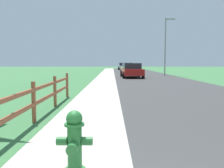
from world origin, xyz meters
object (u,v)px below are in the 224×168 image
object	(u,v)px
street_lamp	(167,42)
parked_car_silver	(124,66)
fire_hydrant	(75,140)
parked_suv_red	(133,70)
parked_car_beige	(130,68)
parked_car_blue	(128,67)

from	to	relation	value
street_lamp	parked_car_silver	bearing A→B (deg)	100.40
fire_hydrant	street_lamp	distance (m)	26.47
parked_suv_red	street_lamp	xyz separation A→B (m)	(4.29, 3.41, 3.20)
parked_suv_red	parked_car_silver	world-z (taller)	parked_suv_red
fire_hydrant	parked_suv_red	bearing A→B (deg)	83.24
parked_car_beige	parked_car_blue	bearing A→B (deg)	87.99
parked_car_beige	parked_car_blue	xyz separation A→B (m)	(0.28, 7.92, 0.03)
parked_suv_red	parked_car_silver	xyz separation A→B (m)	(0.26, 25.42, -0.05)
fire_hydrant	parked_car_silver	world-z (taller)	parked_car_silver
fire_hydrant	parked_suv_red	world-z (taller)	parked_suv_red
fire_hydrant	street_lamp	size ratio (longest dim) A/B	0.13
parked_suv_red	parked_car_blue	xyz separation A→B (m)	(0.63, 16.85, -0.01)
parked_car_beige	parked_car_silver	size ratio (longest dim) A/B	1.14
parked_car_blue	parked_car_silver	distance (m)	8.58
parked_car_beige	parked_car_silver	world-z (taller)	parked_car_silver
parked_car_beige	street_lamp	distance (m)	7.51
parked_car_beige	fire_hydrant	bearing A→B (deg)	-95.46
parked_car_blue	street_lamp	size ratio (longest dim) A/B	0.65
parked_car_beige	parked_car_blue	world-z (taller)	parked_car_blue
fire_hydrant	parked_suv_red	size ratio (longest dim) A/B	0.18
parked_car_beige	parked_suv_red	bearing A→B (deg)	-92.24
parked_car_blue	parked_car_silver	bearing A→B (deg)	92.49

